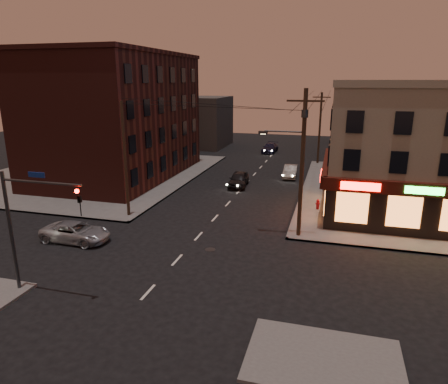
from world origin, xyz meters
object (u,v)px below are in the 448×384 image
(suv_cross, at_px, (76,232))
(sedan_far, at_px, (270,148))
(fire_hydrant, at_px, (318,204))
(sedan_mid, at_px, (290,171))
(sedan_near, at_px, (239,179))

(suv_cross, height_order, sedan_far, sedan_far)
(suv_cross, xyz_separation_m, fire_hydrant, (15.58, 11.20, -0.04))
(sedan_far, bearing_deg, sedan_mid, -69.47)
(sedan_mid, bearing_deg, sedan_near, -132.33)
(suv_cross, relative_size, sedan_mid, 1.15)
(sedan_mid, distance_m, sedan_far, 16.09)
(suv_cross, bearing_deg, sedan_far, -10.19)
(sedan_near, relative_size, sedan_mid, 1.06)
(sedan_mid, relative_size, fire_hydrant, 4.80)
(sedan_mid, distance_m, fire_hydrant, 12.03)
(sedan_near, relative_size, fire_hydrant, 5.11)
(sedan_mid, xyz_separation_m, fire_hydrant, (3.60, -11.48, -0.06))
(sedan_near, bearing_deg, fire_hydrant, -40.06)
(sedan_near, height_order, sedan_far, sedan_near)
(sedan_near, distance_m, sedan_mid, 7.21)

